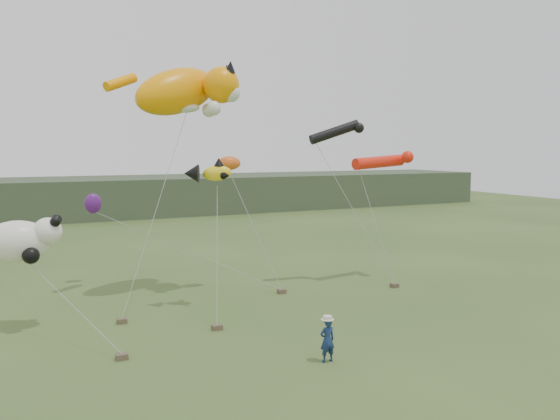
{
  "coord_description": "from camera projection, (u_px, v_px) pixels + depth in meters",
  "views": [
    {
      "loc": [
        -9.73,
        -16.13,
        7.04
      ],
      "look_at": [
        -0.62,
        3.0,
        4.69
      ],
      "focal_mm": 35.0,
      "sensor_mm": 36.0,
      "label": 1
    }
  ],
  "objects": [
    {
      "name": "misc_kites",
      "position": [
        162.0,
        183.0,
        27.77
      ],
      "size": [
        7.09,
        4.72,
        2.99
      ],
      "color": "orange",
      "rests_on": "ground"
    },
    {
      "name": "festival_attendant",
      "position": [
        327.0,
        340.0,
        18.1
      ],
      "size": [
        0.54,
        0.36,
        1.48
      ],
      "primitive_type": "imported",
      "rotation": [
        0.0,
        0.0,
        3.13
      ],
      "color": "navy",
      "rests_on": "ground"
    },
    {
      "name": "sandbag_anchors",
      "position": [
        241.0,
        312.0,
        23.35
      ],
      "size": [
        14.67,
        5.65,
        0.2
      ],
      "color": "brown",
      "rests_on": "ground"
    },
    {
      "name": "ground",
      "position": [
        332.0,
        348.0,
        19.41
      ],
      "size": [
        120.0,
        120.0,
        0.0
      ],
      "primitive_type": "plane",
      "color": "#385123",
      "rests_on": "ground"
    },
    {
      "name": "tube_kites",
      "position": [
        369.0,
        151.0,
        28.98
      ],
      "size": [
        5.8,
        1.69,
        2.63
      ],
      "color": "black",
      "rests_on": "ground"
    },
    {
      "name": "panda_kite",
      "position": [
        22.0,
        240.0,
        21.06
      ],
      "size": [
        2.89,
        1.87,
        1.8
      ],
      "color": "white",
      "rests_on": "ground"
    },
    {
      "name": "headland",
      "position": [
        91.0,
        198.0,
        57.97
      ],
      "size": [
        90.0,
        13.0,
        4.0
      ],
      "color": "#2D3D28",
      "rests_on": "ground"
    },
    {
      "name": "cat_kite",
      "position": [
        187.0,
        91.0,
        26.16
      ],
      "size": [
        6.19,
        3.84,
        3.28
      ],
      "color": "#F99402",
      "rests_on": "ground"
    },
    {
      "name": "fish_kite",
      "position": [
        208.0,
        173.0,
        23.84
      ],
      "size": [
        2.25,
        1.48,
        1.08
      ],
      "color": "yellow",
      "rests_on": "ground"
    }
  ]
}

